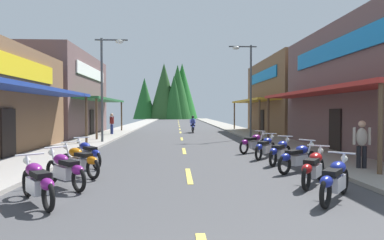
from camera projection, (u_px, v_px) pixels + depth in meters
ground at (180, 131)px, 33.53m from camera, size 9.03×93.02×0.10m
sidewalk_left at (123, 130)px, 33.24m from camera, size 2.73×93.02×0.12m
sidewalk_right at (236, 129)px, 33.81m from camera, size 2.73×93.02×0.12m
centerline_dashes at (180, 128)px, 37.45m from camera, size 0.16×67.30×0.01m
storefront_left_far at (47, 95)px, 25.93m from camera, size 8.82×11.29×6.50m
storefront_right_far at (306, 97)px, 28.76m from camera, size 9.68×11.73×6.48m
streetlamp_left at (106, 76)px, 19.69m from camera, size 1.98×0.30×6.42m
streetlamp_right at (247, 79)px, 22.97m from camera, size 1.98×0.30×6.66m
motorcycle_parked_right_0 at (335, 179)px, 7.16m from camera, size 1.47×1.68×1.04m
motorcycle_parked_right_1 at (313, 167)px, 8.67m from camera, size 1.36×1.77×1.04m
motorcycle_parked_right_2 at (298, 157)px, 10.54m from camera, size 1.79×1.34×1.04m
motorcycle_parked_right_3 at (280, 151)px, 12.12m from camera, size 1.40×1.75×1.04m
motorcycle_parked_right_4 at (265, 147)px, 13.56m from camera, size 1.36×1.77×1.04m
motorcycle_parked_right_5 at (253, 143)px, 15.42m from camera, size 1.70×1.46×1.04m
motorcycle_parked_left_0 at (37, 182)px, 6.90m from camera, size 1.40×1.74×1.04m
motorcycle_parked_left_1 at (65, 169)px, 8.39m from camera, size 1.56×1.61×1.04m
motorcycle_parked_left_2 at (79, 160)px, 9.87m from camera, size 1.64×1.53×1.04m
motorcycle_parked_left_3 at (88, 153)px, 11.56m from camera, size 1.41×1.74×1.04m
rider_cruising_lead at (193, 126)px, 29.61m from camera, size 0.60×2.14×1.57m
pedestrian_browsing at (112, 123)px, 26.24m from camera, size 0.43×0.45×1.80m
pedestrian_waiting at (362, 142)px, 10.61m from camera, size 0.56×0.31×1.69m
treeline_backdrop at (174, 94)px, 80.76m from camera, size 16.06×11.31×13.99m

